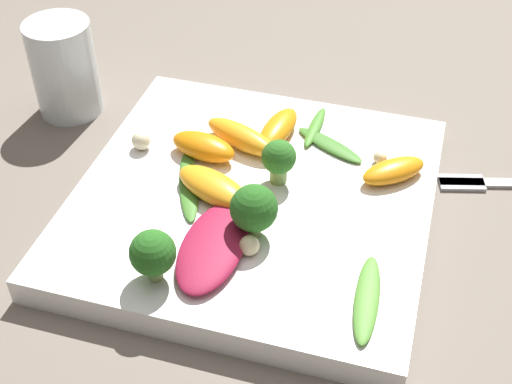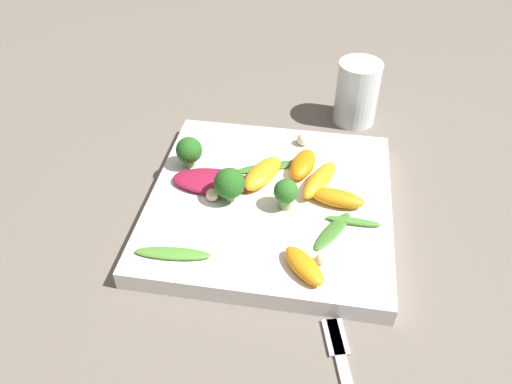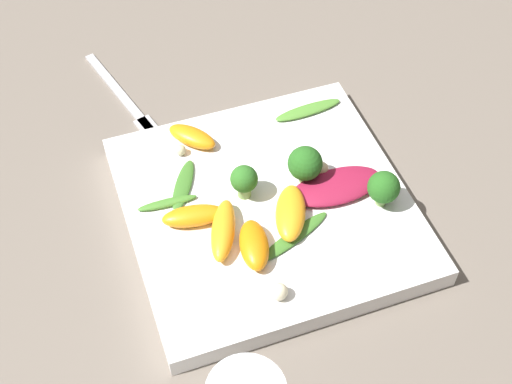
% 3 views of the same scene
% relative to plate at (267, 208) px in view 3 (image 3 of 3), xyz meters
% --- Properties ---
extents(ground_plane, '(2.40, 2.40, 0.00)m').
position_rel_plate_xyz_m(ground_plane, '(0.00, 0.00, -0.01)').
color(ground_plane, '#6B6056').
extents(plate, '(0.30, 0.30, 0.02)m').
position_rel_plate_xyz_m(plate, '(0.00, 0.00, 0.00)').
color(plate, white).
rests_on(plate, ground_plane).
extents(fork, '(0.18, 0.06, 0.01)m').
position_rel_plate_xyz_m(fork, '(0.22, 0.10, -0.01)').
color(fork, '#B2B2B7').
rests_on(fork, ground_plane).
extents(radicchio_leaf_0, '(0.05, 0.10, 0.01)m').
position_rel_plate_xyz_m(radicchio_leaf_0, '(-0.01, -0.08, 0.02)').
color(radicchio_leaf_0, maroon).
rests_on(radicchio_leaf_0, plate).
extents(orange_segment_0, '(0.06, 0.06, 0.02)m').
position_rel_plate_xyz_m(orange_segment_0, '(0.11, 0.05, 0.02)').
color(orange_segment_0, orange).
rests_on(orange_segment_0, plate).
extents(orange_segment_1, '(0.04, 0.07, 0.02)m').
position_rel_plate_xyz_m(orange_segment_1, '(-0.00, 0.08, 0.02)').
color(orange_segment_1, orange).
rests_on(orange_segment_1, plate).
extents(orange_segment_2, '(0.07, 0.04, 0.02)m').
position_rel_plate_xyz_m(orange_segment_2, '(-0.06, 0.03, 0.02)').
color(orange_segment_2, orange).
rests_on(orange_segment_2, plate).
extents(orange_segment_3, '(0.08, 0.06, 0.02)m').
position_rel_plate_xyz_m(orange_segment_3, '(-0.03, -0.01, 0.02)').
color(orange_segment_3, orange).
rests_on(orange_segment_3, plate).
extents(orange_segment_4, '(0.08, 0.05, 0.02)m').
position_rel_plate_xyz_m(orange_segment_4, '(-0.03, 0.06, 0.02)').
color(orange_segment_4, orange).
rests_on(orange_segment_4, plate).
extents(broccoli_floret_0, '(0.03, 0.03, 0.04)m').
position_rel_plate_xyz_m(broccoli_floret_0, '(0.02, 0.02, 0.04)').
color(broccoli_floret_0, '#7A9E51').
rests_on(broccoli_floret_0, plate).
extents(broccoli_floret_1, '(0.03, 0.03, 0.04)m').
position_rel_plate_xyz_m(broccoli_floret_1, '(-0.04, -0.11, 0.04)').
color(broccoli_floret_1, '#84AD5B').
rests_on(broccoli_floret_1, plate).
extents(broccoli_floret_2, '(0.04, 0.04, 0.05)m').
position_rel_plate_xyz_m(broccoli_floret_2, '(0.01, -0.05, 0.04)').
color(broccoli_floret_2, '#7A9E51').
rests_on(broccoli_floret_2, plate).
extents(arugula_sprig_0, '(0.05, 0.09, 0.00)m').
position_rel_plate_xyz_m(arugula_sprig_0, '(-0.05, -0.01, 0.01)').
color(arugula_sprig_0, '#3D7528').
rests_on(arugula_sprig_0, plate).
extents(arugula_sprig_1, '(0.02, 0.09, 0.01)m').
position_rel_plate_xyz_m(arugula_sprig_1, '(0.11, -0.09, 0.02)').
color(arugula_sprig_1, '#518E33').
rests_on(arugula_sprig_1, plate).
extents(arugula_sprig_2, '(0.01, 0.06, 0.01)m').
position_rel_plate_xyz_m(arugula_sprig_2, '(0.03, 0.10, 0.02)').
color(arugula_sprig_2, '#47842D').
rests_on(arugula_sprig_2, plate).
extents(arugula_sprig_3, '(0.07, 0.05, 0.01)m').
position_rel_plate_xyz_m(arugula_sprig_3, '(0.05, 0.08, 0.01)').
color(arugula_sprig_3, '#3D7528').
rests_on(arugula_sprig_3, plate).
extents(macadamia_nut_0, '(0.02, 0.02, 0.02)m').
position_rel_plate_xyz_m(macadamia_nut_0, '(0.02, -0.07, 0.02)').
color(macadamia_nut_0, beige).
rests_on(macadamia_nut_0, plate).
extents(macadamia_nut_1, '(0.02, 0.02, 0.02)m').
position_rel_plate_xyz_m(macadamia_nut_1, '(-0.11, 0.03, 0.02)').
color(macadamia_nut_1, beige).
rests_on(macadamia_nut_1, plate).
extents(macadamia_nut_2, '(0.01, 0.01, 0.01)m').
position_rel_plate_xyz_m(macadamia_nut_2, '(0.10, 0.07, 0.02)').
color(macadamia_nut_2, beige).
rests_on(macadamia_nut_2, plate).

